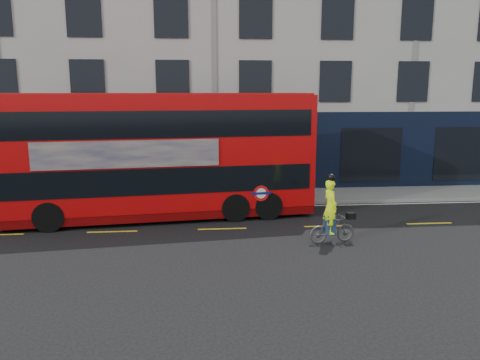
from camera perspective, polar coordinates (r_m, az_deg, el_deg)
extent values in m
plane|color=black|center=(16.00, -1.90, -7.51)|extent=(120.00, 120.00, 0.00)
cube|color=slate|center=(22.25, -2.87, -2.13)|extent=(60.00, 3.00, 0.12)
cube|color=gray|center=(20.79, -2.70, -3.04)|extent=(60.00, 0.12, 0.13)
cube|color=#A9A8A0|center=(28.30, -3.58, 15.77)|extent=(50.00, 10.00, 15.00)
cube|color=black|center=(23.37, -3.06, 3.32)|extent=(50.00, 0.08, 4.00)
cube|color=silver|center=(20.51, -2.66, -3.40)|extent=(58.00, 0.10, 0.01)
cube|color=#B80708|center=(18.82, -10.02, 3.50)|extent=(12.45, 4.12, 4.39)
cube|color=#5C0304|center=(19.25, -9.79, -3.48)|extent=(12.44, 4.07, 0.33)
cube|color=black|center=(18.96, -9.92, 0.59)|extent=(11.97, 4.11, 1.00)
cube|color=black|center=(18.71, -10.13, 6.96)|extent=(11.97, 4.11, 1.00)
cube|color=#980A0B|center=(18.68, -10.24, 10.26)|extent=(12.20, 3.98, 0.09)
cube|color=black|center=(20.08, 7.83, 1.21)|extent=(0.32, 2.49, 1.00)
cube|color=black|center=(19.84, 7.99, 7.23)|extent=(0.32, 2.49, 1.00)
cube|color=tan|center=(17.41, -13.55, 3.06)|extent=(6.63, 0.78, 1.00)
cylinder|color=red|center=(18.22, 2.60, -1.63)|extent=(0.62, 0.09, 0.62)
cylinder|color=white|center=(18.22, 2.60, -1.64)|extent=(0.40, 0.06, 0.40)
cube|color=#0C1459|center=(18.21, 2.60, -1.64)|extent=(0.77, 0.11, 0.10)
cylinder|color=black|center=(19.76, 2.51, -2.30)|extent=(1.42, 2.93, 1.11)
cylinder|color=black|center=(19.49, -1.29, -2.48)|extent=(1.42, 2.93, 1.11)
cylinder|color=black|center=(19.51, -21.64, -3.23)|extent=(1.42, 2.93, 1.11)
imported|color=#4B4E51|center=(16.05, 11.17, -5.86)|extent=(1.66, 0.72, 0.96)
imported|color=#D2F70D|center=(15.81, 10.95, -3.21)|extent=(0.54, 0.73, 1.81)
cube|color=black|center=(16.25, 13.36, -4.26)|extent=(0.31, 0.26, 0.22)
cube|color=navy|center=(15.96, 10.87, -5.34)|extent=(0.36, 0.42, 0.69)
sphere|color=black|center=(15.60, 11.07, 0.30)|extent=(0.26, 0.26, 0.26)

